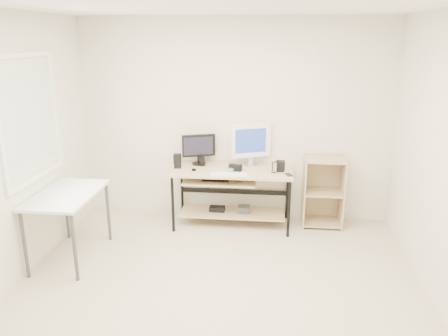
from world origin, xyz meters
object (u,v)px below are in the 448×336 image
side_table (67,200)px  audio_controller (202,161)px  white_imac (251,142)px  black_monitor (199,147)px  desk (230,185)px  shelf_unit (323,191)px

side_table → audio_controller: size_ratio=7.32×
audio_controller → white_imac: bearing=-1.3°
white_imac → audio_controller: (-0.62, -0.09, -0.25)m
black_monitor → white_imac: size_ratio=0.77×
side_table → white_imac: 2.31m
desk → side_table: bearing=-147.3°
white_imac → shelf_unit: bearing=-24.3°
side_table → shelf_unit: 3.09m
side_table → audio_controller: audio_controller is taller
black_monitor → desk: bearing=-42.0°
desk → white_imac: white_imac is taller
audio_controller → shelf_unit: bearing=-7.1°
side_table → shelf_unit: shelf_unit is taller
audio_controller → side_table: bearing=-146.8°
desk → white_imac: size_ratio=2.72×
desk → audio_controller: (-0.37, 0.11, 0.28)m
side_table → shelf_unit: size_ratio=1.11×
desk → shelf_unit: (1.18, 0.16, -0.09)m
desk → black_monitor: bearing=156.9°
desk → audio_controller: 0.48m
side_table → audio_controller: 1.74m
shelf_unit → audio_controller: shelf_unit is taller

